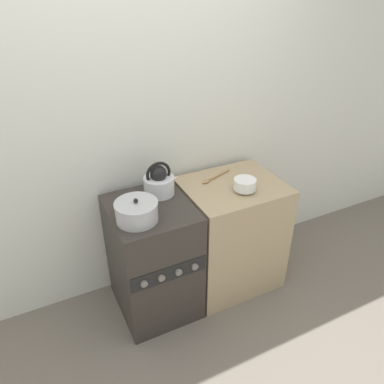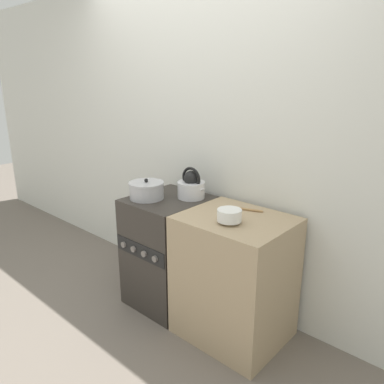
{
  "view_description": "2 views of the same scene",
  "coord_description": "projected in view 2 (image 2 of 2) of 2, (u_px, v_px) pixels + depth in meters",
  "views": [
    {
      "loc": [
        -0.64,
        -1.61,
        2.15
      ],
      "look_at": [
        0.28,
        0.26,
        0.91
      ],
      "focal_mm": 35.0,
      "sensor_mm": 36.0,
      "label": 1
    },
    {
      "loc": [
        1.89,
        -1.56,
        1.72
      ],
      "look_at": [
        0.25,
        0.28,
        0.96
      ],
      "focal_mm": 35.0,
      "sensor_mm": 36.0,
      "label": 2
    }
  ],
  "objects": [
    {
      "name": "wall_back",
      "position": [
        200.0,
        139.0,
        2.92
      ],
      "size": [
        7.0,
        0.06,
        2.5
      ],
      "color": "silver",
      "rests_on": "ground_plane"
    },
    {
      "name": "wooden_spoon",
      "position": [
        239.0,
        208.0,
        2.52
      ],
      "size": [
        0.27,
        0.12,
        0.02
      ],
      "color": "#A37A4C",
      "rests_on": "counter"
    },
    {
      "name": "cooking_pot",
      "position": [
        147.0,
        190.0,
        2.76
      ],
      "size": [
        0.26,
        0.26,
        0.15
      ],
      "color": "#B2B2B7",
      "rests_on": "stove"
    },
    {
      "name": "stove",
      "position": [
        169.0,
        251.0,
        2.9
      ],
      "size": [
        0.52,
        0.6,
        0.85
      ],
      "color": "#332D28",
      "rests_on": "ground_plane"
    },
    {
      "name": "ground_plane",
      "position": [
        143.0,
        315.0,
        2.82
      ],
      "size": [
        12.0,
        12.0,
        0.0
      ],
      "primitive_type": "plane",
      "color": "#70665B"
    },
    {
      "name": "kettle",
      "position": [
        191.0,
        187.0,
        2.76
      ],
      "size": [
        0.25,
        0.2,
        0.23
      ],
      "color": "silver",
      "rests_on": "stove"
    },
    {
      "name": "enamel_bowl",
      "position": [
        229.0,
        215.0,
        2.28
      ],
      "size": [
        0.15,
        0.15,
        0.09
      ],
      "color": "white",
      "rests_on": "counter"
    },
    {
      "name": "counter",
      "position": [
        234.0,
        278.0,
        2.51
      ],
      "size": [
        0.69,
        0.58,
        0.86
      ],
      "color": "tan",
      "rests_on": "ground_plane"
    }
  ]
}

